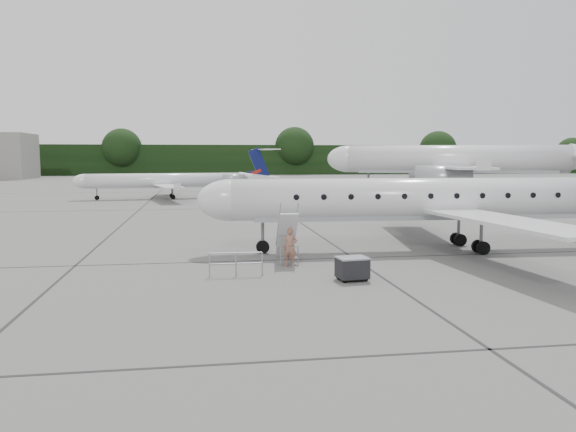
{
  "coord_description": "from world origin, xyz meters",
  "views": [
    {
      "loc": [
        -12.61,
        -22.66,
        5.03
      ],
      "look_at": [
        -8.72,
        2.49,
        2.3
      ],
      "focal_mm": 35.0,
      "sensor_mm": 36.0,
      "label": 1
    }
  ],
  "objects": [
    {
      "name": "ground",
      "position": [
        0.0,
        0.0,
        0.0
      ],
      "size": [
        320.0,
        320.0,
        0.0
      ],
      "primitive_type": "plane",
      "color": "slate",
      "rests_on": "ground"
    },
    {
      "name": "treeline",
      "position": [
        0.0,
        130.0,
        4.0
      ],
      "size": [
        260.0,
        4.0,
        8.0
      ],
      "primitive_type": "cube",
      "color": "black",
      "rests_on": "ground"
    },
    {
      "name": "main_regional_jet",
      "position": [
        0.58,
        5.51,
        3.85
      ],
      "size": [
        30.83,
        22.73,
        7.7
      ],
      "primitive_type": null,
      "rotation": [
        0.0,
        0.0,
        -0.04
      ],
      "color": "silver",
      "rests_on": "ground"
    },
    {
      "name": "airstair",
      "position": [
        -8.61,
        3.55,
        1.21
      ],
      "size": [
        0.94,
        2.38,
        2.41
      ],
      "primitive_type": null,
      "rotation": [
        0.0,
        0.0,
        -0.04
      ],
      "color": "silver",
      "rests_on": "ground"
    },
    {
      "name": "passenger",
      "position": [
        -8.66,
        2.23,
        0.91
      ],
      "size": [
        0.78,
        0.67,
        1.82
      ],
      "primitive_type": "imported",
      "rotation": [
        0.0,
        0.0,
        -0.42
      ],
      "color": "#885A4A",
      "rests_on": "ground"
    },
    {
      "name": "safety_railing",
      "position": [
        -11.23,
        0.48,
        0.5
      ],
      "size": [
        2.2,
        0.12,
        1.0
      ],
      "primitive_type": null,
      "rotation": [
        0.0,
        0.0,
        -0.02
      ],
      "color": "gray",
      "rests_on": "ground"
    },
    {
      "name": "baggage_cart",
      "position": [
        -6.62,
        -0.98,
        0.51
      ],
      "size": [
        1.29,
        1.1,
        1.02
      ],
      "primitive_type": null,
      "rotation": [
        0.0,
        0.0,
        0.13
      ],
      "color": "black",
      "rests_on": "ground"
    },
    {
      "name": "bg_narrowbody",
      "position": [
        20.26,
        46.61,
        6.41
      ],
      "size": [
        41.91,
        35.48,
        12.82
      ],
      "primitive_type": null,
      "rotation": [
        0.0,
        0.0,
        -0.31
      ],
      "color": "silver",
      "rests_on": "ground"
    },
    {
      "name": "bg_regional_left",
      "position": [
        -16.85,
        44.88,
        3.0
      ],
      "size": [
        24.57,
        18.94,
        5.99
      ],
      "primitive_type": null,
      "rotation": [
        0.0,
        0.0,
        0.11
      ],
      "color": "silver",
      "rests_on": "ground"
    }
  ]
}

